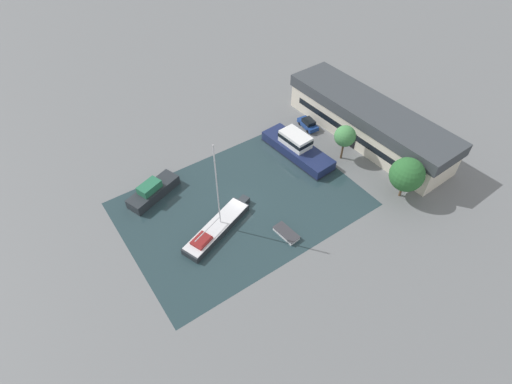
# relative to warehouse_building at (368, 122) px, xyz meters

# --- Properties ---
(ground_plane) EXTENTS (440.00, 440.00, 0.00)m
(ground_plane) POSITION_rel_warehouse_building_xyz_m (1.00, -25.60, -3.08)
(ground_plane) COLOR slate
(water_canal) EXTENTS (23.07, 32.58, 0.01)m
(water_canal) POSITION_rel_warehouse_building_xyz_m (1.00, -25.60, -3.08)
(water_canal) COLOR #23383D
(water_canal) RESTS_ON ground
(warehouse_building) EXTENTS (30.52, 8.96, 6.08)m
(warehouse_building) POSITION_rel_warehouse_building_xyz_m (0.00, 0.00, 0.00)
(warehouse_building) COLOR beige
(warehouse_building) RESTS_ON ground
(quay_tree_near_building) EXTENTS (3.30, 3.30, 5.98)m
(quay_tree_near_building) POSITION_rel_warehouse_building_xyz_m (1.69, -7.12, 1.22)
(quay_tree_near_building) COLOR brown
(quay_tree_near_building) RESTS_ON ground
(quay_tree_by_water) EXTENTS (4.82, 4.82, 6.51)m
(quay_tree_by_water) POSITION_rel_warehouse_building_xyz_m (12.65, -5.96, 1.02)
(quay_tree_by_water) COLOR brown
(quay_tree_by_water) RESTS_ON ground
(parked_car) EXTENTS (4.29, 2.27, 1.66)m
(parked_car) POSITION_rel_warehouse_building_xyz_m (-7.53, -6.24, -2.25)
(parked_car) COLOR navy
(parked_car) RESTS_ON ground
(sailboat_moored) EXTENTS (6.36, 12.20, 14.01)m
(sailboat_moored) POSITION_rel_warehouse_building_xyz_m (3.10, -30.87, -2.48)
(sailboat_moored) COLOR #23282D
(sailboat_moored) RESTS_ON water_canal
(motor_cruiser) EXTENTS (13.31, 5.08, 3.61)m
(motor_cruiser) POSITION_rel_warehouse_building_xyz_m (-3.19, -12.29, -1.78)
(motor_cruiser) COLOR #19234C
(motor_cruiser) RESTS_ON water_canal
(small_dinghy) EXTENTS (3.78, 2.04, 0.58)m
(small_dinghy) POSITION_rel_warehouse_building_xyz_m (8.95, -23.86, -2.78)
(small_dinghy) COLOR silver
(small_dinghy) RESTS_ON water_canal
(cabin_boat) EXTENTS (5.24, 8.52, 2.63)m
(cabin_boat) POSITION_rel_warehouse_building_xyz_m (-7.66, -35.10, -2.10)
(cabin_boat) COLOR #23282D
(cabin_boat) RESTS_ON water_canal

